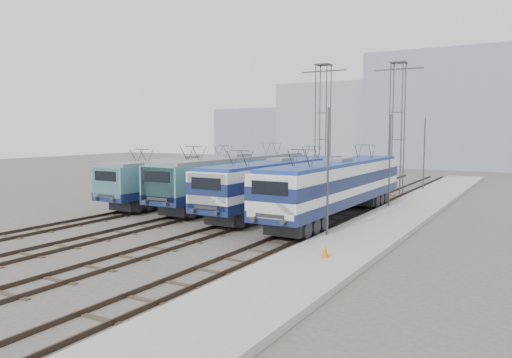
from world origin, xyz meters
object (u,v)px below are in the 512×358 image
(locomotive_far_right, at_px, (337,183))
(safety_cone, at_px, (325,251))
(locomotive_center_left, at_px, (236,176))
(mast_front, at_px, (328,175))
(locomotive_center_right, at_px, (279,180))
(locomotive_far_left, at_px, (186,175))
(catenary_tower_west, at_px, (323,122))
(catenary_tower_east, at_px, (397,122))
(mast_mid, at_px, (390,162))
(mast_rear, at_px, (424,155))

(locomotive_far_right, relative_size, safety_cone, 34.26)
(locomotive_center_left, xyz_separation_m, locomotive_far_right, (9.00, -1.92, 0.06))
(locomotive_far_right, xyz_separation_m, safety_cone, (3.61, -10.74, -1.81))
(locomotive_center_left, distance_m, mast_front, 13.59)
(locomotive_far_right, bearing_deg, locomotive_center_right, 172.86)
(locomotive_far_left, xyz_separation_m, locomotive_center_right, (9.00, -0.84, 0.11))
(catenary_tower_west, distance_m, catenary_tower_east, 6.80)
(mast_front, relative_size, mast_mid, 1.00)
(locomotive_center_right, height_order, catenary_tower_west, catenary_tower_west)
(locomotive_center_left, xyz_separation_m, mast_mid, (10.85, 3.90, 1.18))
(locomotive_far_left, xyz_separation_m, safety_cone, (17.11, -12.15, -1.62))
(locomotive_far_left, bearing_deg, mast_rear, 46.91)
(safety_cone, bearing_deg, mast_mid, 96.07)
(locomotive_center_left, xyz_separation_m, catenary_tower_west, (2.25, 11.90, 4.32))
(mast_rear, bearing_deg, locomotive_far_left, -133.09)
(locomotive_center_right, relative_size, catenary_tower_west, 1.50)
(locomotive_far_left, bearing_deg, locomotive_center_left, 6.47)
(locomotive_far_right, relative_size, mast_rear, 2.67)
(mast_mid, distance_m, mast_rear, 12.00)
(mast_front, bearing_deg, catenary_tower_east, 95.45)
(catenary_tower_west, height_order, catenary_tower_east, same)
(locomotive_center_left, bearing_deg, locomotive_far_right, -12.02)
(mast_mid, distance_m, safety_cone, 16.91)
(locomotive_center_right, bearing_deg, mast_rear, 69.80)
(catenary_tower_east, bearing_deg, mast_front, -84.55)
(locomotive_center_left, bearing_deg, locomotive_center_right, -16.73)
(locomotive_center_left, height_order, catenary_tower_west, catenary_tower_west)
(locomotive_far_left, height_order, mast_front, mast_front)
(catenary_tower_east, xyz_separation_m, mast_rear, (2.10, 2.00, -3.14))
(locomotive_far_right, bearing_deg, mast_mid, 72.36)
(catenary_tower_west, relative_size, safety_cone, 22.00)
(mast_front, xyz_separation_m, mast_mid, (0.00, 12.00, 0.00))
(catenary_tower_west, bearing_deg, locomotive_far_right, -63.97)
(mast_rear, xyz_separation_m, safety_cone, (1.76, -28.56, -2.93))
(mast_mid, relative_size, mast_rear, 1.00)
(catenary_tower_west, bearing_deg, locomotive_center_right, -80.37)
(mast_front, relative_size, mast_rear, 1.00)
(locomotive_center_right, relative_size, mast_mid, 2.57)
(locomotive_far_left, distance_m, catenary_tower_east, 20.08)
(catenary_tower_west, distance_m, safety_cone, 27.34)
(locomotive_center_right, height_order, safety_cone, locomotive_center_right)
(catenary_tower_west, bearing_deg, mast_front, -66.73)
(mast_front, bearing_deg, mast_mid, 90.00)
(locomotive_far_left, xyz_separation_m, mast_mid, (15.35, 4.41, 1.31))
(catenary_tower_west, distance_m, mast_front, 22.00)
(locomotive_far_right, height_order, catenary_tower_west, catenary_tower_west)
(locomotive_far_left, xyz_separation_m, locomotive_center_left, (4.50, 0.51, 0.13))
(safety_cone, bearing_deg, catenary_tower_west, 112.87)
(catenary_tower_east, bearing_deg, mast_mid, -78.14)
(locomotive_far_left, xyz_separation_m, locomotive_far_right, (13.50, -1.41, 0.19))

